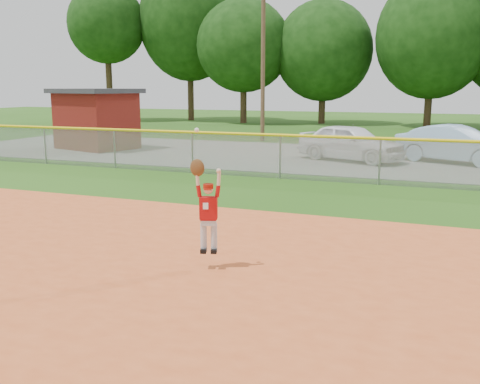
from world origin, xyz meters
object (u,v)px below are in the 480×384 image
Objects in this scene: ballplayer at (207,207)px; car_white_a at (351,142)px; car_blue at (456,144)px; utility_shed at (96,118)px.

car_white_a is at bearing 89.97° from ballplayer.
car_blue is (4.14, 0.83, -0.01)m from car_white_a.
car_blue is at bearing 75.01° from ballplayer.
ballplayer reaches higher than car_blue.
utility_shed is (-12.78, 0.01, 0.74)m from car_white_a.
utility_shed is 2.23× the size of ballplayer.
utility_shed reaches higher than car_white_a.
car_white_a reaches higher than car_blue.
utility_shed reaches higher than car_blue.
utility_shed is 19.46m from ballplayer.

